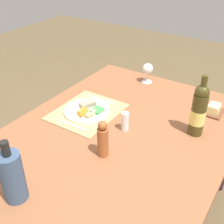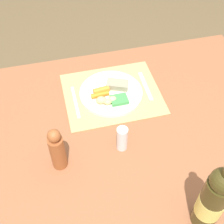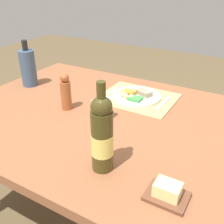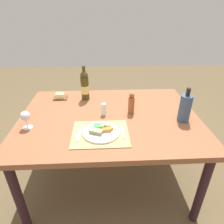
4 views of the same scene
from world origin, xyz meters
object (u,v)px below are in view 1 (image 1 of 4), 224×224
(knife, at_px, (71,125))
(salt_shaker, at_px, (125,121))
(butter_dish, at_px, (214,110))
(dinner_plate, at_px, (87,110))
(dining_table, at_px, (118,144))
(wine_bottle, at_px, (199,111))
(pepper_mill, at_px, (103,139))
(cooler_bottle, at_px, (12,176))
(wine_glass, at_px, (148,69))
(fork, at_px, (101,100))

(knife, distance_m, salt_shaker, 0.29)
(butter_dish, bearing_deg, dinner_plate, -57.03)
(dining_table, relative_size, wine_bottle, 4.48)
(pepper_mill, bearing_deg, dining_table, -170.64)
(knife, bearing_deg, dinner_plate, -177.15)
(butter_dish, xyz_separation_m, salt_shaker, (0.42, -0.35, 0.03))
(cooler_bottle, xyz_separation_m, butter_dish, (-1.05, 0.47, -0.09))
(salt_shaker, bearing_deg, wine_bottle, 118.30)
(wine_bottle, bearing_deg, cooler_bottle, -29.02)
(wine_bottle, distance_m, salt_shaker, 0.38)
(dining_table, height_order, cooler_bottle, cooler_bottle)
(wine_glass, bearing_deg, butter_dish, 73.13)
(wine_glass, bearing_deg, knife, -7.63)
(wine_glass, height_order, salt_shaker, wine_glass)
(knife, xyz_separation_m, pepper_mill, (0.10, 0.28, 0.08))
(wine_glass, distance_m, pepper_mill, 0.83)
(dining_table, xyz_separation_m, cooler_bottle, (0.58, -0.11, 0.18))
(fork, bearing_deg, dinner_plate, 5.91)
(fork, relative_size, knife, 0.97)
(dining_table, bearing_deg, butter_dish, 142.35)
(wine_glass, xyz_separation_m, butter_dish, (0.15, 0.51, -0.07))
(knife, bearing_deg, cooler_bottle, 15.32)
(knife, bearing_deg, fork, -176.13)
(dining_table, distance_m, butter_dish, 0.59)
(wine_bottle, bearing_deg, knife, -62.43)
(knife, height_order, butter_dish, butter_dish)
(dining_table, xyz_separation_m, butter_dish, (-0.46, 0.36, 0.09))
(fork, distance_m, butter_dish, 0.67)
(wine_bottle, bearing_deg, wine_glass, -129.62)
(wine_glass, xyz_separation_m, pepper_mill, (0.81, 0.18, -0.01))
(fork, xyz_separation_m, salt_shaker, (0.18, 0.28, 0.04))
(dining_table, relative_size, pepper_mill, 7.80)
(wine_glass, bearing_deg, dining_table, 13.74)
(fork, bearing_deg, butter_dish, 111.95)
(cooler_bottle, height_order, wine_bottle, wine_bottle)
(knife, bearing_deg, butter_dish, 132.32)
(dinner_plate, bearing_deg, wine_glass, 169.49)
(dining_table, distance_m, salt_shaker, 0.13)
(knife, height_order, salt_shaker, salt_shaker)
(butter_dish, height_order, salt_shaker, salt_shaker)
(dining_table, bearing_deg, wine_glass, -166.26)
(fork, xyz_separation_m, pepper_mill, (0.41, 0.30, 0.08))
(cooler_bottle, bearing_deg, dinner_plate, -167.50)
(knife, relative_size, wine_bottle, 0.55)
(dining_table, bearing_deg, salt_shaker, 163.56)
(butter_dish, distance_m, salt_shaker, 0.55)
(pepper_mill, relative_size, butter_dish, 1.45)
(cooler_bottle, bearing_deg, dining_table, 169.40)
(dinner_plate, relative_size, butter_dish, 2.05)
(fork, distance_m, wine_glass, 0.42)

